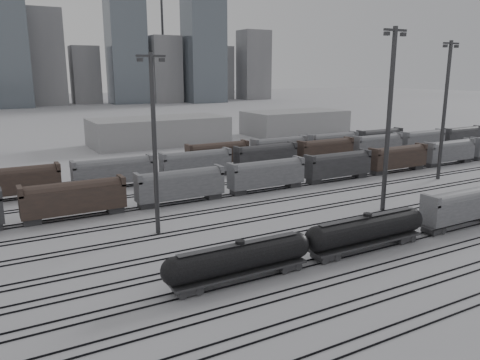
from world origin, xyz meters
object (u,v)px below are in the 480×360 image
tank_car_a (240,259)px  hopper_car_a (463,205)px  light_mast_c (389,117)px  tank_car_b (367,230)px

tank_car_a → hopper_car_a: hopper_car_a is taller
tank_car_a → light_mast_c: size_ratio=0.62×
tank_car_b → hopper_car_a: size_ratio=1.24×
light_mast_c → tank_car_a: bearing=-160.8°
tank_car_a → hopper_car_a: bearing=-0.0°
tank_car_a → light_mast_c: 36.37m
tank_car_b → light_mast_c: bearing=37.8°
tank_car_a → tank_car_b: 17.78m
tank_car_b → light_mast_c: size_ratio=0.65×
tank_car_b → tank_car_a: bearing=180.0°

